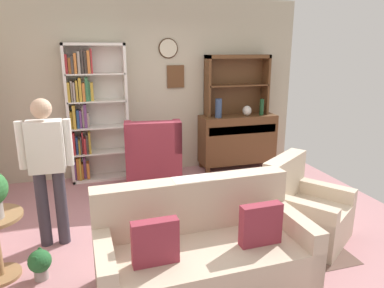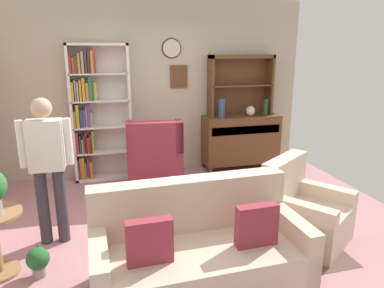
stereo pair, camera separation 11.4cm
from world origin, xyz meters
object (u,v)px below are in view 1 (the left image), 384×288
(sideboard, at_px, (237,139))
(person_reading, at_px, (47,163))
(armchair_floral, at_px, (304,212))
(book_stack, at_px, (172,196))
(bottle_wine, at_px, (262,107))
(vase_tall, at_px, (218,108))
(bookshelf, at_px, (92,112))
(couch_floral, at_px, (203,253))
(sideboard_hutch, at_px, (237,77))
(potted_plant_small, at_px, (40,263))
(coffee_table, at_px, (178,206))
(vase_round, at_px, (247,111))
(wingback_chair, at_px, (153,164))

(sideboard, distance_m, person_reading, 3.41)
(armchair_floral, bearing_deg, book_stack, 162.41)
(person_reading, bearing_deg, bottle_wine, 27.43)
(book_stack, bearing_deg, vase_tall, 56.76)
(bookshelf, bearing_deg, couch_floral, -74.76)
(sideboard_hutch, distance_m, vase_tall, 0.65)
(bottle_wine, height_order, couch_floral, bottle_wine)
(potted_plant_small, distance_m, person_reading, 0.97)
(bottle_wine, relative_size, coffee_table, 0.35)
(vase_tall, relative_size, couch_floral, 0.17)
(vase_tall, relative_size, coffee_table, 0.39)
(bookshelf, relative_size, vase_tall, 6.78)
(vase_round, height_order, bottle_wine, bottle_wine)
(sideboard, bearing_deg, coffee_table, -128.32)
(bottle_wine, bearing_deg, wingback_chair, -166.57)
(wingback_chair, bearing_deg, vase_round, 16.08)
(armchair_floral, bearing_deg, bottle_wine, 74.43)
(bottle_wine, bearing_deg, vase_round, 175.05)
(wingback_chair, bearing_deg, book_stack, -92.18)
(bookshelf, height_order, sideboard_hutch, bookshelf)
(armchair_floral, bearing_deg, couch_floral, -160.34)
(bookshelf, height_order, wingback_chair, bookshelf)
(sideboard_hutch, relative_size, bottle_wine, 3.95)
(potted_plant_small, bearing_deg, couch_floral, -19.55)
(couch_floral, bearing_deg, sideboard, 61.30)
(person_reading, bearing_deg, vase_round, 29.75)
(vase_round, relative_size, wingback_chair, 0.16)
(person_reading, bearing_deg, wingback_chair, 43.39)
(coffee_table, bearing_deg, potted_plant_small, -163.74)
(sideboard, relative_size, sideboard_hutch, 1.18)
(bottle_wine, bearing_deg, coffee_table, -135.91)
(vase_tall, distance_m, armchair_floral, 2.47)
(wingback_chair, height_order, person_reading, person_reading)
(bottle_wine, bearing_deg, vase_tall, 179.34)
(coffee_table, bearing_deg, wingback_chair, 90.20)
(vase_round, bearing_deg, potted_plant_small, -142.98)
(bookshelf, relative_size, bottle_wine, 7.54)
(person_reading, bearing_deg, vase_tall, 34.43)
(sideboard_hutch, bearing_deg, bottle_wine, -26.96)
(person_reading, xyz_separation_m, coffee_table, (1.30, -0.21, -0.55))
(vase_round, bearing_deg, wingback_chair, -163.92)
(wingback_chair, xyz_separation_m, potted_plant_small, (-1.38, -1.84, -0.22))
(vase_tall, relative_size, armchair_floral, 0.29)
(vase_tall, relative_size, book_stack, 1.42)
(wingback_chair, bearing_deg, armchair_floral, -54.52)
(vase_round, relative_size, armchair_floral, 0.16)
(wingback_chair, relative_size, coffee_table, 1.31)
(bookshelf, distance_m, armchair_floral, 3.38)
(bottle_wine, xyz_separation_m, potted_plant_small, (-3.35, -2.31, -0.89))
(couch_floral, relative_size, coffee_table, 2.28)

